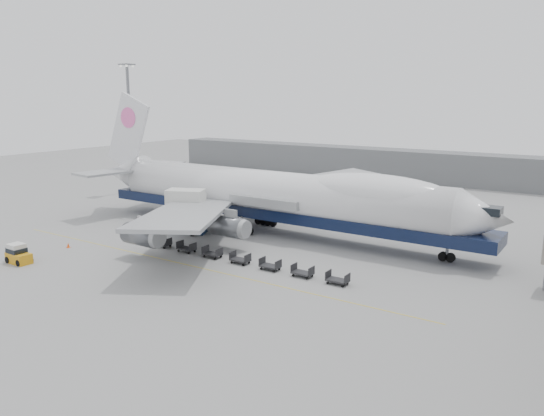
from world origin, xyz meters
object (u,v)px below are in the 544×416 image
Objects in this scene: catering_truck at (186,209)px; baggage_tug at (18,255)px; ground_worker at (8,254)px; airliner at (275,194)px.

catering_truck is 1.99× the size of baggage_tug.
baggage_tug is 1.88m from ground_worker.
airliner is 34.80m from ground_worker.
airliner is at bearing 59.32° from baggage_tug.
airliner is 33.61m from baggage_tug.
ground_worker is (-8.56, -21.81, -2.60)m from catering_truck.
airliner reaches higher than baggage_tug.
airliner is 12.85m from catering_truck.
airliner reaches higher than ground_worker.
baggage_tug reaches higher than ground_worker.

